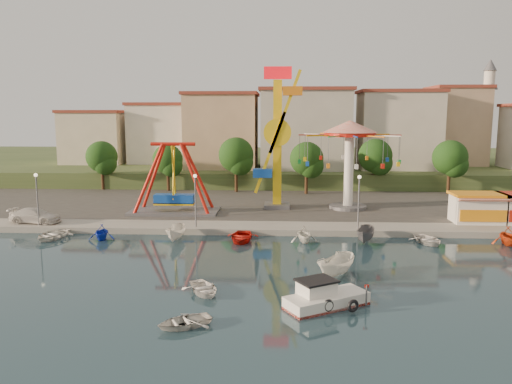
# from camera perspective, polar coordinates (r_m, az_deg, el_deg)

# --- Properties ---
(ground) EXTENTS (200.00, 200.00, 0.00)m
(ground) POSITION_cam_1_polar(r_m,az_deg,el_deg) (37.05, 2.12, -9.53)
(ground) COLOR #162F3D
(ground) RESTS_ON ground
(quay_deck) EXTENTS (200.00, 100.00, 0.60)m
(quay_deck) POSITION_cam_1_polar(r_m,az_deg,el_deg) (97.82, 2.61, 2.20)
(quay_deck) COLOR #9E998E
(quay_deck) RESTS_ON ground
(asphalt_pad) EXTENTS (90.00, 28.00, 0.01)m
(asphalt_pad) POSITION_cam_1_polar(r_m,az_deg,el_deg) (66.09, 2.47, -0.78)
(asphalt_pad) COLOR #4C4944
(asphalt_pad) RESTS_ON quay_deck
(hill_terrace) EXTENTS (200.00, 60.00, 3.00)m
(hill_terrace) POSITION_cam_1_polar(r_m,az_deg,el_deg) (102.66, 2.63, 3.19)
(hill_terrace) COLOR #384C26
(hill_terrace) RESTS_ON ground
(pirate_ship_ride) EXTENTS (10.00, 5.00, 8.00)m
(pirate_ship_ride) POSITION_cam_1_polar(r_m,az_deg,el_deg) (57.03, -9.37, 1.41)
(pirate_ship_ride) COLOR #59595E
(pirate_ship_ride) RESTS_ON quay_deck
(kamikaze_tower) EXTENTS (4.40, 3.10, 16.50)m
(kamikaze_tower) POSITION_cam_1_polar(r_m,az_deg,el_deg) (58.63, 2.63, 5.83)
(kamikaze_tower) COLOR #59595E
(kamikaze_tower) RESTS_ON quay_deck
(wave_swinger) EXTENTS (11.60, 11.60, 10.40)m
(wave_swinger) POSITION_cam_1_polar(r_m,az_deg,el_deg) (59.35, 10.64, 5.36)
(wave_swinger) COLOR #59595E
(wave_swinger) RESTS_ON quay_deck
(booth_left) EXTENTS (5.40, 3.78, 3.08)m
(booth_left) POSITION_cam_1_polar(r_m,az_deg,el_deg) (56.32, 24.00, -1.64)
(booth_left) COLOR white
(booth_left) RESTS_ON quay_deck
(lamp_post_0) EXTENTS (0.14, 0.14, 5.00)m
(lamp_post_0) POSITION_cam_1_polar(r_m,az_deg,el_deg) (54.66, -23.70, -0.92)
(lamp_post_0) COLOR #59595E
(lamp_post_0) RESTS_ON quay_deck
(lamp_post_1) EXTENTS (0.14, 0.14, 5.00)m
(lamp_post_1) POSITION_cam_1_polar(r_m,az_deg,el_deg) (49.63, -6.93, -1.15)
(lamp_post_1) COLOR #59595E
(lamp_post_1) RESTS_ON quay_deck
(lamp_post_2) EXTENTS (0.14, 0.14, 5.00)m
(lamp_post_2) POSITION_cam_1_polar(r_m,az_deg,el_deg) (49.50, 11.65, -1.30)
(lamp_post_2) COLOR #59595E
(lamp_post_2) RESTS_ON quay_deck
(tree_0) EXTENTS (4.60, 4.60, 7.19)m
(tree_0) POSITION_cam_1_polar(r_m,az_deg,el_deg) (77.06, -17.22, 3.86)
(tree_0) COLOR #382314
(tree_0) RESTS_ON quay_deck
(tree_1) EXTENTS (4.35, 4.35, 6.80)m
(tree_1) POSITION_cam_1_polar(r_m,az_deg,el_deg) (73.54, -10.06, 3.69)
(tree_1) COLOR #382314
(tree_1) RESTS_ON quay_deck
(tree_2) EXTENTS (5.02, 5.02, 7.85)m
(tree_2) POSITION_cam_1_polar(r_m,az_deg,el_deg) (71.48, -2.29, 4.25)
(tree_2) COLOR #382314
(tree_2) RESTS_ON quay_deck
(tree_3) EXTENTS (4.68, 4.68, 7.32)m
(tree_3) POSITION_cam_1_polar(r_m,az_deg,el_deg) (69.88, 5.82, 3.80)
(tree_3) COLOR #382314
(tree_3) RESTS_ON quay_deck
(tree_4) EXTENTS (4.86, 4.86, 7.60)m
(tree_4) POSITION_cam_1_polar(r_m,az_deg,el_deg) (74.01, 13.47, 4.04)
(tree_4) COLOR #382314
(tree_4) RESTS_ON quay_deck
(tree_5) EXTENTS (4.83, 4.83, 7.54)m
(tree_5) POSITION_cam_1_polar(r_m,az_deg,el_deg) (74.77, 21.30, 3.69)
(tree_5) COLOR #382314
(tree_5) RESTS_ON quay_deck
(building_0) EXTENTS (9.26, 9.53, 11.87)m
(building_0) POSITION_cam_1_polar(r_m,az_deg,el_deg) (88.00, -19.84, 6.57)
(building_0) COLOR beige
(building_0) RESTS_ON hill_terrace
(building_1) EXTENTS (12.33, 9.01, 8.63)m
(building_1) POSITION_cam_1_polar(r_m,az_deg,el_deg) (89.33, -11.28, 5.91)
(building_1) COLOR silver
(building_1) RESTS_ON hill_terrace
(building_2) EXTENTS (11.95, 9.28, 11.23)m
(building_2) POSITION_cam_1_polar(r_m,az_deg,el_deg) (87.59, -2.79, 6.87)
(building_2) COLOR tan
(building_2) RESTS_ON hill_terrace
(building_3) EXTENTS (12.59, 10.50, 9.20)m
(building_3) POSITION_cam_1_polar(r_m,az_deg,el_deg) (84.22, 6.44, 6.05)
(building_3) COLOR beige
(building_3) RESTS_ON hill_terrace
(building_4) EXTENTS (10.75, 9.23, 9.24)m
(building_4) POSITION_cam_1_polar(r_m,az_deg,el_deg) (89.42, 14.99, 5.98)
(building_4) COLOR beige
(building_4) RESTS_ON hill_terrace
(building_5) EXTENTS (12.77, 10.96, 11.21)m
(building_5) POSITION_cam_1_polar(r_m,az_deg,el_deg) (91.32, 23.50, 6.22)
(building_5) COLOR tan
(building_5) RESTS_ON hill_terrace
(minaret) EXTENTS (2.80, 2.80, 18.00)m
(minaret) POSITION_cam_1_polar(r_m,az_deg,el_deg) (96.00, 24.93, 8.59)
(minaret) COLOR silver
(minaret) RESTS_ON hill_terrace
(cabin_motorboat) EXTENTS (5.51, 4.39, 1.84)m
(cabin_motorboat) POSITION_cam_1_polar(r_m,az_deg,el_deg) (31.55, 7.83, -12.01)
(cabin_motorboat) COLOR white
(cabin_motorboat) RESTS_ON ground
(rowboat_a) EXTENTS (3.65, 4.01, 0.68)m
(rowboat_a) POSITION_cam_1_polar(r_m,az_deg,el_deg) (33.62, -6.01, -10.91)
(rowboat_a) COLOR white
(rowboat_a) RESTS_ON ground
(rowboat_b) EXTENTS (3.79, 3.48, 0.64)m
(rowboat_b) POSITION_cam_1_polar(r_m,az_deg,el_deg) (28.89, -8.24, -14.42)
(rowboat_b) COLOR silver
(rowboat_b) RESTS_ON ground
(skiff) EXTENTS (3.82, 4.47, 1.67)m
(skiff) POSITION_cam_1_polar(r_m,az_deg,el_deg) (36.78, 9.16, -8.41)
(skiff) COLOR silver
(skiff) RESTS_ON ground
(van) EXTENTS (5.40, 2.63, 1.51)m
(van) POSITION_cam_1_polar(r_m,az_deg,el_deg) (56.23, -23.92, -2.48)
(van) COLOR silver
(van) RESTS_ON quay_deck
(moored_boat_0) EXTENTS (3.65, 4.53, 0.83)m
(moored_boat_0) POSITION_cam_1_polar(r_m,az_deg,el_deg) (51.15, -22.32, -4.53)
(moored_boat_0) COLOR silver
(moored_boat_0) RESTS_ON ground
(moored_boat_1) EXTENTS (2.87, 3.18, 1.47)m
(moored_boat_1) POSITION_cam_1_polar(r_m,az_deg,el_deg) (49.23, -17.23, -4.38)
(moored_boat_1) COLOR #1631C0
(moored_boat_1) RESTS_ON ground
(moored_boat_2) EXTENTS (1.72, 3.85, 1.45)m
(moored_boat_2) POSITION_cam_1_polar(r_m,az_deg,el_deg) (47.29, -9.11, -4.65)
(moored_boat_2) COLOR silver
(moored_boat_2) RESTS_ON ground
(moored_boat_3) EXTENTS (3.16, 4.32, 0.87)m
(moored_boat_3) POSITION_cam_1_polar(r_m,az_deg,el_deg) (46.49, -1.70, -5.14)
(moored_boat_3) COLOR red
(moored_boat_3) RESTS_ON ground
(moored_boat_4) EXTENTS (3.02, 3.33, 1.53)m
(moored_boat_4) POSITION_cam_1_polar(r_m,az_deg,el_deg) (46.32, 5.52, -4.81)
(moored_boat_4) COLOR white
(moored_boat_4) RESTS_ON ground
(moored_boat_5) EXTENTS (2.58, 4.20, 1.52)m
(moored_boat_5) POSITION_cam_1_polar(r_m,az_deg,el_deg) (46.93, 12.44, -4.80)
(moored_boat_5) COLOR #5B5B60
(moored_boat_5) RESTS_ON ground
(moored_boat_6) EXTENTS (3.51, 4.22, 0.75)m
(moored_boat_6) POSITION_cam_1_polar(r_m,az_deg,el_deg) (48.28, 19.08, -5.17)
(moored_boat_6) COLOR silver
(moored_boat_6) RESTS_ON ground
(moored_boat_7) EXTENTS (3.11, 3.50, 1.69)m
(moored_boat_7) POSITION_cam_1_polar(r_m,az_deg,el_deg) (50.62, 26.86, -4.47)
(moored_boat_7) COLOR red
(moored_boat_7) RESTS_ON ground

